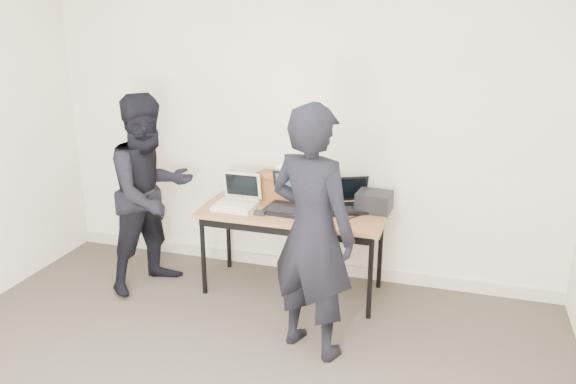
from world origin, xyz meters
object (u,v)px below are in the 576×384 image
at_px(laptop_center, 291,201).
at_px(leather_satchel, 280,186).
at_px(laptop_right, 350,202).
at_px(equipment_box, 374,202).
at_px(person_observer, 151,193).
at_px(desk, 292,218).
at_px(laptop_beige, 237,201).
at_px(person_typist, 312,233).

xyz_separation_m(laptop_center, leather_satchel, (-0.15, 0.19, 0.06)).
relative_size(laptop_center, laptop_right, 0.89).
xyz_separation_m(leather_satchel, equipment_box, (0.81, -0.04, -0.05)).
height_order(laptop_center, leather_satchel, laptop_center).
bearing_deg(person_observer, desk, -53.60).
height_order(laptop_beige, equipment_box, laptop_beige).
bearing_deg(person_typist, leather_satchel, -40.45).
bearing_deg(leather_satchel, person_observer, -151.41).
distance_m(laptop_right, person_observer, 1.64).
bearing_deg(person_typist, equipment_box, -84.59).
bearing_deg(desk, laptop_right, 24.28).
relative_size(desk, person_observer, 0.91).
distance_m(laptop_beige, person_typist, 1.11).
distance_m(leather_satchel, equipment_box, 0.81).
xyz_separation_m(laptop_center, person_observer, (-1.13, -0.25, 0.04)).
xyz_separation_m(leather_satchel, person_typist, (0.54, -1.00, 0.02)).
bearing_deg(desk, laptop_beige, -175.09).
bearing_deg(laptop_beige, leather_satchel, 43.93).
xyz_separation_m(desk, leather_satchel, (-0.18, 0.23, 0.19)).
distance_m(desk, laptop_center, 0.13).
bearing_deg(equipment_box, leather_satchel, 177.48).
bearing_deg(equipment_box, desk, -163.06).
distance_m(desk, laptop_right, 0.49).
distance_m(laptop_center, person_observer, 1.16).
xyz_separation_m(person_typist, person_observer, (-1.52, 0.56, -0.05)).
relative_size(laptop_beige, person_typist, 0.19).
bearing_deg(laptop_right, laptop_beige, 169.47).
height_order(desk, leather_satchel, leather_satchel).
bearing_deg(leather_satchel, laptop_beige, -132.58).
bearing_deg(laptop_beige, laptop_right, 15.35).
relative_size(laptop_right, leather_satchel, 1.19).
height_order(desk, laptop_right, laptop_right).
xyz_separation_m(laptop_center, laptop_right, (0.46, 0.16, -0.01)).
xyz_separation_m(laptop_right, person_typist, (-0.07, -0.96, 0.09)).
bearing_deg(laptop_center, person_typist, -60.67).
bearing_deg(laptop_right, laptop_center, 174.17).
distance_m(laptop_right, equipment_box, 0.20).
relative_size(laptop_beige, equipment_box, 1.22).
xyz_separation_m(leather_satchel, person_observer, (-0.97, -0.44, -0.02)).
distance_m(laptop_beige, laptop_right, 0.93).
bearing_deg(laptop_center, desk, -48.78).
bearing_deg(laptop_beige, person_typist, -40.60).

